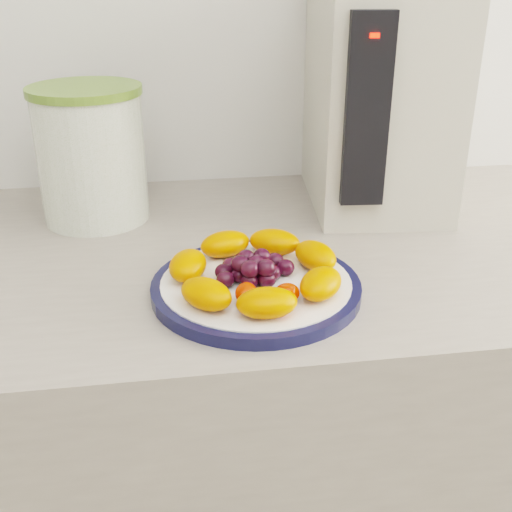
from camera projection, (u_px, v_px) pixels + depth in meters
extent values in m
cube|color=gray|center=(304.00, 478.00, 1.11)|extent=(3.50, 0.60, 0.90)
cube|color=#9B865F|center=(303.00, 491.00, 1.12)|extent=(3.48, 0.58, 0.84)
cylinder|color=#121538|center=(256.00, 288.00, 0.77)|extent=(0.25, 0.25, 0.01)
cylinder|color=white|center=(256.00, 287.00, 0.77)|extent=(0.23, 0.23, 0.02)
cylinder|color=#48631C|center=(92.00, 159.00, 0.96)|extent=(0.19, 0.19, 0.19)
cylinder|color=olive|center=(84.00, 90.00, 0.92)|extent=(0.20, 0.20, 0.01)
cube|color=beige|center=(379.00, 94.00, 1.00)|extent=(0.23, 0.30, 0.35)
cube|color=black|center=(367.00, 112.00, 0.86)|extent=(0.06, 0.03, 0.26)
cube|color=#FF0C05|center=(375.00, 35.00, 0.81)|extent=(0.01, 0.01, 0.01)
ellipsoid|color=#E05C00|center=(315.00, 256.00, 0.80)|extent=(0.06, 0.08, 0.03)
ellipsoid|color=#E05C00|center=(274.00, 242.00, 0.83)|extent=(0.08, 0.07, 0.03)
ellipsoid|color=#E05C00|center=(225.00, 244.00, 0.83)|extent=(0.08, 0.06, 0.03)
ellipsoid|color=#E05C00|center=(188.00, 265.00, 0.77)|extent=(0.06, 0.08, 0.03)
ellipsoid|color=#E05C00|center=(206.00, 294.00, 0.71)|extent=(0.08, 0.08, 0.03)
ellipsoid|color=#E05C00|center=(267.00, 303.00, 0.69)|extent=(0.07, 0.04, 0.03)
ellipsoid|color=#E05C00|center=(321.00, 284.00, 0.73)|extent=(0.07, 0.08, 0.03)
ellipsoid|color=black|center=(256.00, 274.00, 0.77)|extent=(0.02, 0.02, 0.02)
ellipsoid|color=black|center=(273.00, 273.00, 0.77)|extent=(0.02, 0.02, 0.02)
ellipsoid|color=black|center=(262.00, 267.00, 0.78)|extent=(0.02, 0.02, 0.02)
ellipsoid|color=black|center=(246.00, 267.00, 0.78)|extent=(0.02, 0.02, 0.02)
ellipsoid|color=black|center=(239.00, 275.00, 0.76)|extent=(0.02, 0.02, 0.02)
ellipsoid|color=black|center=(250.00, 281.00, 0.75)|extent=(0.02, 0.02, 0.02)
ellipsoid|color=black|center=(267.00, 279.00, 0.75)|extent=(0.02, 0.02, 0.02)
ellipsoid|color=black|center=(286.00, 267.00, 0.78)|extent=(0.02, 0.02, 0.02)
ellipsoid|color=black|center=(275.00, 261.00, 0.79)|extent=(0.02, 0.02, 0.02)
ellipsoid|color=black|center=(259.00, 259.00, 0.80)|extent=(0.02, 0.02, 0.02)
ellipsoid|color=black|center=(243.00, 260.00, 0.80)|extent=(0.02, 0.02, 0.02)
ellipsoid|color=black|center=(230.00, 265.00, 0.79)|extent=(0.02, 0.02, 0.02)
ellipsoid|color=black|center=(224.00, 272.00, 0.77)|extent=(0.02, 0.02, 0.02)
ellipsoid|color=black|center=(225.00, 280.00, 0.75)|extent=(0.02, 0.02, 0.02)
ellipsoid|color=black|center=(256.00, 263.00, 0.76)|extent=(0.02, 0.02, 0.02)
ellipsoid|color=black|center=(262.00, 256.00, 0.77)|extent=(0.02, 0.02, 0.02)
ellipsoid|color=black|center=(246.00, 257.00, 0.77)|extent=(0.02, 0.02, 0.02)
ellipsoid|color=black|center=(240.00, 264.00, 0.76)|extent=(0.02, 0.02, 0.02)
ellipsoid|color=black|center=(250.00, 269.00, 0.74)|extent=(0.02, 0.02, 0.02)
ellipsoid|color=black|center=(266.00, 268.00, 0.75)|extent=(0.02, 0.02, 0.02)
ellipsoid|color=red|center=(265.00, 298.00, 0.71)|extent=(0.03, 0.02, 0.02)
ellipsoid|color=red|center=(287.00, 293.00, 0.72)|extent=(0.03, 0.03, 0.02)
ellipsoid|color=red|center=(279.00, 306.00, 0.69)|extent=(0.04, 0.04, 0.02)
ellipsoid|color=red|center=(246.00, 293.00, 0.72)|extent=(0.03, 0.04, 0.02)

